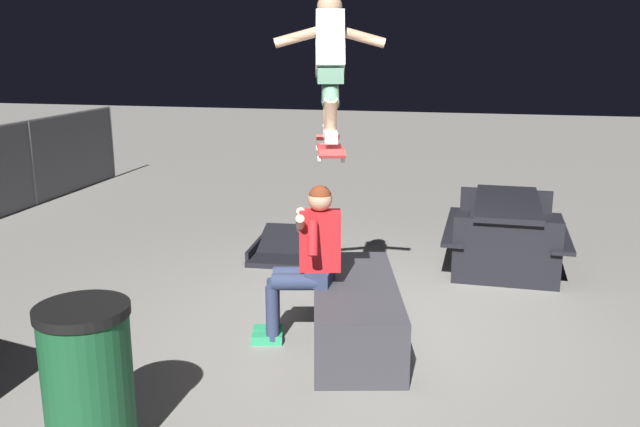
{
  "coord_description": "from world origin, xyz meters",
  "views": [
    {
      "loc": [
        -5.54,
        -0.85,
        2.46
      ],
      "look_at": [
        -0.26,
        0.36,
        1.11
      ],
      "focal_mm": 38.29,
      "sensor_mm": 36.0,
      "label": 1
    }
  ],
  "objects_px": {
    "trash_bin": "(88,380)",
    "ledge_box_main": "(355,312)",
    "skater_airborne": "(330,60)",
    "kicker_ramp": "(293,251)",
    "picnic_table_back": "(506,222)",
    "person_sitting_on_ledge": "(307,255)",
    "skateboard": "(330,148)"
  },
  "relations": [
    {
      "from": "ledge_box_main",
      "to": "skateboard",
      "type": "bearing_deg",
      "value": 93.62
    },
    {
      "from": "skateboard",
      "to": "kicker_ramp",
      "type": "xyz_separation_m",
      "value": [
        2.23,
        0.93,
        -1.6
      ]
    },
    {
      "from": "skateboard",
      "to": "trash_bin",
      "type": "bearing_deg",
      "value": 151.31
    },
    {
      "from": "ledge_box_main",
      "to": "skater_airborne",
      "type": "bearing_deg",
      "value": 80.13
    },
    {
      "from": "kicker_ramp",
      "to": "picnic_table_back",
      "type": "xyz_separation_m",
      "value": [
        0.2,
        -2.46,
        0.45
      ]
    },
    {
      "from": "skater_airborne",
      "to": "skateboard",
      "type": "bearing_deg",
      "value": -165.77
    },
    {
      "from": "ledge_box_main",
      "to": "skater_airborne",
      "type": "relative_size",
      "value": 1.58
    },
    {
      "from": "picnic_table_back",
      "to": "skateboard",
      "type": "bearing_deg",
      "value": 147.81
    },
    {
      "from": "skater_airborne",
      "to": "picnic_table_back",
      "type": "xyz_separation_m",
      "value": [
        2.38,
        -1.54,
        -1.84
      ]
    },
    {
      "from": "skater_airborne",
      "to": "kicker_ramp",
      "type": "relative_size",
      "value": 0.94
    },
    {
      "from": "kicker_ramp",
      "to": "trash_bin",
      "type": "relative_size",
      "value": 1.23
    },
    {
      "from": "kicker_ramp",
      "to": "trash_bin",
      "type": "height_order",
      "value": "trash_bin"
    },
    {
      "from": "picnic_table_back",
      "to": "trash_bin",
      "type": "xyz_separation_m",
      "value": [
        -4.4,
        2.61,
        -0.01
      ]
    },
    {
      "from": "picnic_table_back",
      "to": "trash_bin",
      "type": "height_order",
      "value": "trash_bin"
    },
    {
      "from": "skater_airborne",
      "to": "person_sitting_on_ledge",
      "type": "bearing_deg",
      "value": 125.25
    },
    {
      "from": "skater_airborne",
      "to": "ledge_box_main",
      "type": "bearing_deg",
      "value": -99.87
    },
    {
      "from": "person_sitting_on_ledge",
      "to": "trash_bin",
      "type": "relative_size",
      "value": 1.4
    },
    {
      "from": "ledge_box_main",
      "to": "skater_airborne",
      "type": "xyz_separation_m",
      "value": [
        0.04,
        0.24,
        2.08
      ]
    },
    {
      "from": "skater_airborne",
      "to": "trash_bin",
      "type": "relative_size",
      "value": 1.16
    },
    {
      "from": "ledge_box_main",
      "to": "person_sitting_on_ledge",
      "type": "distance_m",
      "value": 0.64
    },
    {
      "from": "skater_airborne",
      "to": "kicker_ramp",
      "type": "bearing_deg",
      "value": 22.79
    },
    {
      "from": "skater_airborne",
      "to": "picnic_table_back",
      "type": "height_order",
      "value": "skater_airborne"
    },
    {
      "from": "ledge_box_main",
      "to": "person_sitting_on_ledge",
      "type": "xyz_separation_m",
      "value": [
        -0.08,
        0.4,
        0.5
      ]
    },
    {
      "from": "skateboard",
      "to": "kicker_ramp",
      "type": "height_order",
      "value": "skateboard"
    },
    {
      "from": "kicker_ramp",
      "to": "picnic_table_back",
      "type": "bearing_deg",
      "value": -85.41
    },
    {
      "from": "person_sitting_on_ledge",
      "to": "picnic_table_back",
      "type": "distance_m",
      "value": 3.03
    },
    {
      "from": "skateboard",
      "to": "ledge_box_main",
      "type": "bearing_deg",
      "value": -86.38
    },
    {
      "from": "trash_bin",
      "to": "ledge_box_main",
      "type": "bearing_deg",
      "value": -33.24
    },
    {
      "from": "skateboard",
      "to": "person_sitting_on_ledge",
      "type": "bearing_deg",
      "value": 108.97
    },
    {
      "from": "kicker_ramp",
      "to": "picnic_table_back",
      "type": "distance_m",
      "value": 2.51
    },
    {
      "from": "picnic_table_back",
      "to": "trash_bin",
      "type": "bearing_deg",
      "value": 149.34
    },
    {
      "from": "skater_airborne",
      "to": "picnic_table_back",
      "type": "relative_size",
      "value": 0.65
    }
  ]
}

